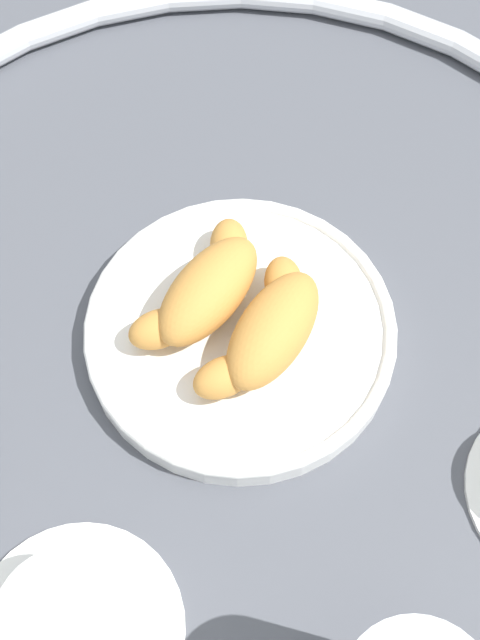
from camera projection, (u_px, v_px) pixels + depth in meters
name	position (u px, v px, depth m)	size (l,w,h in m)	color
ground_plane	(233.00, 334.00, 0.64)	(2.20, 2.20, 0.00)	#4C4F56
table_chrome_rim	(233.00, 327.00, 0.63)	(0.72, 0.72, 0.02)	silver
pastry_plate	(240.00, 332.00, 0.63)	(0.23, 0.23, 0.02)	white
croissant_large	(267.00, 331.00, 0.59)	(0.14, 0.07, 0.04)	#CC893D
croissant_small	(206.00, 288.00, 0.61)	(0.14, 0.06, 0.04)	#CC893D
coffee_cup_far	(68.00, 625.00, 0.52)	(0.14, 0.14, 0.06)	white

